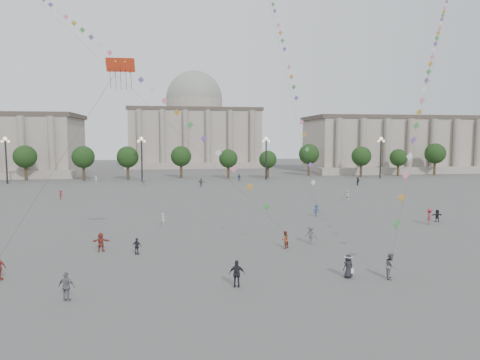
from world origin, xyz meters
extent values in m
plane|color=#565451|center=(0.00, 0.00, 0.00)|extent=(360.00, 360.00, 0.00)
cube|color=#A99B8E|center=(75.00, 95.00, 8.00)|extent=(80.00, 22.00, 16.00)
cube|color=#4B3F37|center=(75.00, 95.00, 16.60)|extent=(81.60, 22.44, 1.20)
cube|color=#A99B8E|center=(75.00, 82.00, 1.00)|extent=(84.00, 4.00, 2.00)
cube|color=#A99B8E|center=(0.00, 130.00, 10.00)|extent=(46.00, 30.00, 20.00)
cube|color=#4B3F37|center=(0.00, 130.00, 20.60)|extent=(46.92, 30.60, 1.20)
cube|color=#A99B8E|center=(0.00, 113.00, 1.00)|extent=(48.30, 4.00, 2.00)
cylinder|color=#A99B8E|center=(0.00, 130.00, 22.50)|extent=(21.00, 21.00, 5.00)
sphere|color=gray|center=(0.00, 130.00, 25.00)|extent=(21.00, 21.00, 21.00)
cylinder|color=#34281A|center=(-42.00, 78.00, 1.76)|extent=(0.70, 0.70, 3.52)
sphere|color=black|center=(-42.00, 78.00, 5.44)|extent=(5.12, 5.12, 5.12)
cylinder|color=#34281A|center=(-30.00, 78.00, 1.76)|extent=(0.70, 0.70, 3.52)
sphere|color=black|center=(-30.00, 78.00, 5.44)|extent=(5.12, 5.12, 5.12)
cylinder|color=#34281A|center=(-18.00, 78.00, 1.76)|extent=(0.70, 0.70, 3.52)
sphere|color=black|center=(-18.00, 78.00, 5.44)|extent=(5.12, 5.12, 5.12)
cylinder|color=#34281A|center=(-6.00, 78.00, 1.76)|extent=(0.70, 0.70, 3.52)
sphere|color=black|center=(-6.00, 78.00, 5.44)|extent=(5.12, 5.12, 5.12)
cylinder|color=#34281A|center=(6.00, 78.00, 1.76)|extent=(0.70, 0.70, 3.52)
sphere|color=black|center=(6.00, 78.00, 5.44)|extent=(5.12, 5.12, 5.12)
cylinder|color=#34281A|center=(18.00, 78.00, 1.76)|extent=(0.70, 0.70, 3.52)
sphere|color=black|center=(18.00, 78.00, 5.44)|extent=(5.12, 5.12, 5.12)
cylinder|color=#34281A|center=(30.00, 78.00, 1.76)|extent=(0.70, 0.70, 3.52)
sphere|color=black|center=(30.00, 78.00, 5.44)|extent=(5.12, 5.12, 5.12)
cylinder|color=#34281A|center=(42.00, 78.00, 1.76)|extent=(0.70, 0.70, 3.52)
sphere|color=black|center=(42.00, 78.00, 5.44)|extent=(5.12, 5.12, 5.12)
cylinder|color=#34281A|center=(54.00, 78.00, 1.76)|extent=(0.70, 0.70, 3.52)
sphere|color=black|center=(54.00, 78.00, 5.44)|extent=(5.12, 5.12, 5.12)
cylinder|color=#34281A|center=(66.00, 78.00, 1.76)|extent=(0.70, 0.70, 3.52)
sphere|color=black|center=(66.00, 78.00, 5.44)|extent=(5.12, 5.12, 5.12)
cylinder|color=#262628|center=(-45.00, 70.00, 5.00)|extent=(0.36, 0.36, 10.00)
sphere|color=#FFE5B2|center=(-45.00, 70.00, 10.20)|extent=(0.90, 0.90, 0.90)
sphere|color=#FFE5B2|center=(-45.70, 70.00, 9.60)|extent=(0.60, 0.60, 0.60)
sphere|color=#FFE5B2|center=(-44.30, 70.00, 9.60)|extent=(0.60, 0.60, 0.60)
cylinder|color=#262628|center=(-15.00, 70.00, 5.00)|extent=(0.36, 0.36, 10.00)
sphere|color=#FFE5B2|center=(-15.00, 70.00, 10.20)|extent=(0.90, 0.90, 0.90)
sphere|color=#FFE5B2|center=(-15.70, 70.00, 9.60)|extent=(0.60, 0.60, 0.60)
sphere|color=#FFE5B2|center=(-14.30, 70.00, 9.60)|extent=(0.60, 0.60, 0.60)
cylinder|color=#262628|center=(15.00, 70.00, 5.00)|extent=(0.36, 0.36, 10.00)
sphere|color=#FFE5B2|center=(15.00, 70.00, 10.20)|extent=(0.90, 0.90, 0.90)
sphere|color=#FFE5B2|center=(14.30, 70.00, 9.60)|extent=(0.60, 0.60, 0.60)
sphere|color=#FFE5B2|center=(15.70, 70.00, 9.60)|extent=(0.60, 0.60, 0.60)
cylinder|color=#262628|center=(45.00, 70.00, 5.00)|extent=(0.36, 0.36, 10.00)
sphere|color=#FFE5B2|center=(45.00, 70.00, 10.20)|extent=(0.90, 0.90, 0.90)
sphere|color=#FFE5B2|center=(44.30, 70.00, 9.60)|extent=(0.60, 0.60, 0.60)
sphere|color=#FFE5B2|center=(45.70, 70.00, 9.60)|extent=(0.60, 0.60, 0.60)
imported|color=navy|center=(7.97, 68.00, 0.91)|extent=(1.11, 1.02, 1.82)
imported|color=maroon|center=(-26.22, 41.91, 0.79)|extent=(0.76, 1.11, 1.59)
imported|color=black|center=(24.90, 14.58, 0.77)|extent=(1.44, 0.52, 1.54)
imported|color=#B1B0AC|center=(-14.05, 61.47, 0.77)|extent=(0.96, 1.50, 1.55)
imported|color=#57575B|center=(6.11, 6.28, 0.90)|extent=(1.34, 1.15, 1.80)
imported|color=white|center=(21.25, 33.99, 0.85)|extent=(1.61, 1.25, 1.70)
imported|color=maroon|center=(23.08, 13.31, 0.95)|extent=(1.29, 1.42, 1.91)
imported|color=#232228|center=(32.46, 55.22, 0.90)|extent=(1.52, 1.58, 1.79)
imported|color=white|center=(-25.17, 68.00, 0.89)|extent=(0.44, 0.66, 1.78)
imported|color=#5C5B60|center=(-1.71, 57.87, 0.91)|extent=(1.64, 1.49, 1.82)
imported|color=silver|center=(-8.45, 17.17, 0.75)|extent=(0.63, 0.66, 1.51)
imported|color=black|center=(-10.31, 4.67, 0.74)|extent=(0.95, 0.66, 1.49)
imported|color=maroon|center=(-13.66, 6.29, 0.86)|extent=(1.60, 0.54, 1.71)
imported|color=slate|center=(-13.71, -5.78, 0.93)|extent=(1.18, 0.74, 1.87)
imported|color=black|center=(-2.73, -4.89, 0.95)|extent=(1.17, 0.64, 1.90)
imported|color=brown|center=(3.17, 4.90, 0.83)|extent=(1.02, 0.98, 1.65)
imported|color=#344E75|center=(11.40, 20.41, 0.82)|extent=(1.22, 1.05, 1.64)
imported|color=slate|center=(8.64, -4.73, 0.96)|extent=(1.09, 1.17, 1.92)
imported|color=black|center=(5.67, -4.06, 0.87)|extent=(0.99, 0.81, 1.75)
cone|color=white|center=(5.67, -4.06, 1.62)|extent=(0.52, 0.52, 0.14)
cylinder|color=white|center=(5.67, -4.06, 1.56)|extent=(0.60, 0.60, 0.02)
cube|color=white|center=(5.92, -4.21, 0.55)|extent=(0.22, 0.10, 0.35)
cube|color=red|center=(-11.00, 1.95, 15.98)|extent=(2.21, 0.58, 1.02)
cube|color=#198B46|center=(-11.35, 1.91, 16.23)|extent=(0.35, 0.20, 0.34)
cube|color=#1B3F94|center=(-10.65, 1.91, 16.23)|extent=(0.35, 0.20, 0.34)
sphere|color=yellow|center=(-11.35, 1.87, 16.23)|extent=(0.20, 0.20, 0.20)
sphere|color=yellow|center=(-10.65, 1.87, 16.23)|extent=(0.20, 0.20, 0.20)
cylinder|color=#3F3F3F|center=(-15.28, 0.51, 8.79)|extent=(0.02, 0.02, 16.99)
cylinder|color=#3F3F3F|center=(-15.78, 25.51, 19.85)|extent=(0.02, 0.02, 66.94)
cube|color=#469847|center=(1.76, 6.43, 3.73)|extent=(0.76, 0.25, 0.76)
cube|color=#C38B2D|center=(0.36, 7.95, 5.52)|extent=(0.76, 0.25, 0.76)
cube|color=pink|center=(-1.04, 9.48, 7.17)|extent=(0.76, 0.25, 0.76)
cube|color=white|center=(-2.45, 11.01, 8.74)|extent=(0.76, 0.25, 0.76)
cube|color=#8052A4|center=(-3.85, 12.53, 10.25)|extent=(0.76, 0.25, 0.76)
cube|color=#469847|center=(-5.25, 14.06, 11.72)|extent=(0.76, 0.25, 0.76)
cube|color=#C38B2D|center=(-6.66, 15.59, 13.15)|extent=(0.76, 0.25, 0.76)
cube|color=pink|center=(-8.06, 17.11, 14.55)|extent=(0.76, 0.25, 0.76)
cube|color=white|center=(-9.46, 18.64, 15.92)|extent=(0.76, 0.25, 0.76)
cube|color=#8052A4|center=(-10.87, 20.17, 17.27)|extent=(0.76, 0.25, 0.76)
cube|color=#469847|center=(-12.27, 21.70, 18.60)|extent=(0.76, 0.25, 0.76)
cube|color=#C38B2D|center=(-13.67, 23.22, 19.92)|extent=(0.76, 0.25, 0.76)
cube|color=pink|center=(-15.08, 24.75, 21.21)|extent=(0.76, 0.25, 0.76)
cube|color=white|center=(-16.48, 26.28, 22.50)|extent=(0.76, 0.25, 0.76)
cube|color=#8052A4|center=(-17.88, 27.80, 23.76)|extent=(0.76, 0.25, 0.76)
cube|color=#469847|center=(-19.28, 29.33, 25.02)|extent=(0.76, 0.25, 0.76)
cube|color=#C38B2D|center=(-20.69, 30.86, 26.26)|extent=(0.76, 0.25, 0.76)
cube|color=pink|center=(-22.09, 32.38, 27.50)|extent=(0.76, 0.25, 0.76)
cube|color=white|center=(-23.49, 33.91, 28.72)|extent=(0.76, 0.25, 0.76)
cube|color=#8052A4|center=(-24.90, 35.44, 29.93)|extent=(0.76, 0.25, 0.76)
cylinder|color=#3F3F3F|center=(11.06, 41.44, 27.08)|extent=(0.02, 0.02, 66.24)
cube|color=white|center=(11.38, 21.81, 4.34)|extent=(0.76, 0.25, 0.76)
cube|color=#8052A4|center=(11.35, 23.22, 6.62)|extent=(0.76, 0.25, 0.76)
cube|color=#469847|center=(11.33, 24.62, 8.73)|extent=(0.76, 0.25, 0.76)
cube|color=#C38B2D|center=(11.31, 26.02, 10.73)|extent=(0.76, 0.25, 0.76)
cube|color=pink|center=(11.28, 27.42, 12.66)|extent=(0.76, 0.25, 0.76)
cube|color=white|center=(11.26, 28.82, 14.53)|extent=(0.76, 0.25, 0.76)
cube|color=#8052A4|center=(11.24, 30.23, 16.35)|extent=(0.76, 0.25, 0.76)
cube|color=#469847|center=(11.22, 31.63, 18.14)|extent=(0.76, 0.25, 0.76)
cube|color=#C38B2D|center=(11.19, 33.03, 19.89)|extent=(0.76, 0.25, 0.76)
cube|color=pink|center=(11.17, 34.43, 21.61)|extent=(0.76, 0.25, 0.76)
cube|color=white|center=(11.15, 35.83, 23.31)|extent=(0.76, 0.25, 0.76)
cube|color=#8052A4|center=(11.13, 37.23, 24.98)|extent=(0.76, 0.25, 0.76)
cube|color=#469847|center=(11.10, 38.64, 26.64)|extent=(0.76, 0.25, 0.76)
cube|color=#C38B2D|center=(11.08, 40.04, 28.27)|extent=(0.76, 0.25, 0.76)
cube|color=pink|center=(11.06, 41.44, 29.89)|extent=(0.76, 0.25, 0.76)
cube|color=white|center=(11.04, 42.84, 31.49)|extent=(0.76, 0.25, 0.76)
cube|color=#8052A4|center=(11.01, 44.24, 33.07)|extent=(0.76, 0.25, 0.76)
cube|color=#469847|center=(10.99, 45.65, 34.65)|extent=(0.76, 0.25, 0.76)
cylinder|color=#3F3F3F|center=(26.38, 19.41, 18.96)|extent=(0.02, 0.02, 69.35)
cube|color=#469847|center=(10.01, -2.87, 3.69)|extent=(0.76, 0.25, 0.76)
cube|color=#C38B2D|center=(11.37, -1.01, 5.45)|extent=(0.76, 0.25, 0.76)
cube|color=pink|center=(12.74, 0.84, 7.07)|extent=(0.76, 0.25, 0.76)
cube|color=white|center=(14.10, 2.70, 8.61)|extent=(0.76, 0.25, 0.76)
cube|color=#8052A4|center=(15.47, 4.56, 10.10)|extent=(0.76, 0.25, 0.76)
cube|color=#469847|center=(16.83, 6.41, 11.54)|extent=(0.76, 0.25, 0.76)
cube|color=#C38B2D|center=(18.20, 8.27, 12.95)|extent=(0.76, 0.25, 0.76)
cube|color=pink|center=(19.56, 10.13, 14.32)|extent=(0.76, 0.25, 0.76)
cube|color=white|center=(20.93, 11.98, 15.67)|extent=(0.76, 0.25, 0.76)
cube|color=#8052A4|center=(22.29, 13.84, 17.00)|extent=(0.76, 0.25, 0.76)
cube|color=#469847|center=(23.65, 15.70, 18.31)|extent=(0.76, 0.25, 0.76)
cube|color=#C38B2D|center=(25.02, 17.55, 19.60)|extent=(0.76, 0.25, 0.76)
cube|color=pink|center=(26.38, 19.41, 20.87)|extent=(0.76, 0.25, 0.76)
cube|color=white|center=(27.75, 21.27, 22.13)|extent=(0.76, 0.25, 0.76)
cube|color=#8052A4|center=(29.11, 23.12, 23.38)|extent=(0.76, 0.25, 0.76)
cube|color=#469847|center=(30.48, 24.98, 24.61)|extent=(0.76, 0.25, 0.76)
cube|color=#C38B2D|center=(31.84, 26.84, 25.84)|extent=(0.76, 0.25, 0.76)
cube|color=pink|center=(33.21, 28.69, 27.05)|extent=(0.76, 0.25, 0.76)
cube|color=white|center=(34.57, 30.55, 28.25)|extent=(0.76, 0.25, 0.76)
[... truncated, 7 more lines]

